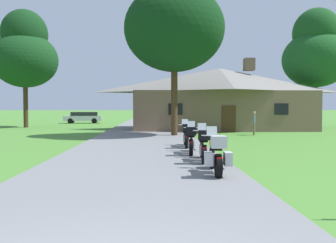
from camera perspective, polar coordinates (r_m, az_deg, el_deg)
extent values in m
plane|color=#4C8433|center=(23.30, -3.79, -2.52)|extent=(500.00, 500.00, 0.00)
cube|color=slate|center=(21.31, -3.93, -2.88)|extent=(6.40, 80.00, 0.06)
cylinder|color=black|center=(11.01, 7.12, -5.88)|extent=(0.14, 0.64, 0.64)
cylinder|color=black|center=(9.60, 8.16, -7.08)|extent=(0.18, 0.65, 0.64)
cube|color=silver|center=(10.28, 7.62, -6.13)|extent=(0.29, 0.57, 0.30)
ellipsoid|color=gold|center=(10.48, 7.45, -3.48)|extent=(0.32, 0.53, 0.26)
cube|color=black|center=(10.04, 7.78, -4.26)|extent=(0.30, 0.53, 0.10)
cylinder|color=silver|center=(10.90, 7.16, -2.26)|extent=(0.66, 0.06, 0.03)
cylinder|color=silver|center=(10.97, 7.13, -4.01)|extent=(0.07, 0.24, 0.73)
cube|color=#B2BCC6|center=(10.99, 7.10, -1.49)|extent=(0.32, 0.12, 0.27)
sphere|color=silver|center=(10.91, 7.16, -2.99)|extent=(0.11, 0.11, 0.11)
cube|color=#B7B7BC|center=(9.47, 8.22, -3.31)|extent=(0.42, 0.38, 0.32)
cube|color=red|center=(9.35, 8.35, -5.95)|extent=(0.14, 0.04, 0.06)
cylinder|color=silver|center=(9.95, 8.70, -7.34)|extent=(0.09, 0.55, 0.07)
cube|color=#B7B7BC|center=(9.59, 6.57, -6.00)|extent=(0.22, 0.41, 0.36)
cube|color=#B7B7BC|center=(9.66, 9.66, -5.95)|extent=(0.22, 0.41, 0.36)
cylinder|color=black|center=(13.30, 5.52, -4.47)|extent=(0.17, 0.65, 0.64)
cylinder|color=black|center=(11.87, 5.87, -5.28)|extent=(0.21, 0.65, 0.64)
cube|color=silver|center=(12.56, 5.69, -4.59)|extent=(0.31, 0.58, 0.30)
ellipsoid|color=silver|center=(12.77, 5.63, -2.45)|extent=(0.34, 0.54, 0.26)
cube|color=black|center=(12.32, 5.74, -3.04)|extent=(0.32, 0.54, 0.10)
cylinder|color=silver|center=(13.19, 5.54, -1.47)|extent=(0.66, 0.09, 0.03)
cylinder|color=silver|center=(13.26, 5.52, -2.93)|extent=(0.08, 0.24, 0.73)
cube|color=#B2BCC6|center=(13.29, 5.52, -0.84)|extent=(0.33, 0.14, 0.27)
sphere|color=silver|center=(13.20, 5.54, -2.08)|extent=(0.11, 0.11, 0.11)
cube|color=black|center=(11.75, 5.89, -2.22)|extent=(0.43, 0.39, 0.32)
cube|color=red|center=(11.62, 5.93, -4.33)|extent=(0.14, 0.04, 0.06)
cylinder|color=silver|center=(12.21, 6.44, -5.55)|extent=(0.12, 0.55, 0.07)
cylinder|color=black|center=(15.26, 3.77, -3.60)|extent=(0.18, 0.65, 0.64)
cylinder|color=black|center=(13.82, 3.76, -4.21)|extent=(0.22, 0.65, 0.64)
cube|color=silver|center=(14.51, 3.77, -3.66)|extent=(0.32, 0.58, 0.30)
ellipsoid|color=#B2B5BC|center=(14.73, 3.77, -1.82)|extent=(0.35, 0.55, 0.26)
cube|color=black|center=(14.28, 3.77, -2.31)|extent=(0.33, 0.55, 0.10)
cylinder|color=silver|center=(15.16, 3.78, -0.98)|extent=(0.66, 0.10, 0.03)
cylinder|color=silver|center=(15.22, 3.78, -2.25)|extent=(0.09, 0.24, 0.73)
cube|color=#B2BCC6|center=(15.25, 3.78, -0.44)|extent=(0.33, 0.14, 0.27)
sphere|color=silver|center=(15.17, 3.78, -1.51)|extent=(0.11, 0.11, 0.11)
cube|color=black|center=(13.72, 3.77, -1.57)|extent=(0.44, 0.40, 0.32)
cube|color=red|center=(13.58, 3.76, -3.37)|extent=(0.14, 0.04, 0.06)
cylinder|color=silver|center=(14.15, 4.33, -4.47)|extent=(0.13, 0.55, 0.07)
cylinder|color=black|center=(17.73, 2.76, -2.78)|extent=(0.13, 0.64, 0.64)
cylinder|color=black|center=(16.29, 3.05, -3.23)|extent=(0.17, 0.64, 0.64)
cube|color=silver|center=(16.98, 2.91, -2.80)|extent=(0.28, 0.57, 0.30)
ellipsoid|color=maroon|center=(17.21, 2.86, -1.23)|extent=(0.32, 0.53, 0.26)
cube|color=black|center=(16.76, 2.95, -1.63)|extent=(0.30, 0.53, 0.10)
cylinder|color=silver|center=(17.64, 2.77, -0.53)|extent=(0.66, 0.05, 0.03)
cylinder|color=silver|center=(17.70, 2.77, -1.62)|extent=(0.07, 0.24, 0.73)
cube|color=#B2BCC6|center=(17.73, 2.76, -0.06)|extent=(0.32, 0.12, 0.27)
sphere|color=silver|center=(17.65, 2.77, -0.98)|extent=(0.11, 0.11, 0.11)
cube|color=black|center=(16.20, 3.07, -0.99)|extent=(0.41, 0.37, 0.32)
cube|color=red|center=(16.06, 3.10, -2.50)|extent=(0.14, 0.03, 0.06)
cylinder|color=silver|center=(16.63, 3.47, -3.46)|extent=(0.09, 0.55, 0.07)
cube|color=brown|center=(32.14, 8.27, 1.73)|extent=(15.03, 8.18, 3.31)
pyramid|color=gray|center=(32.23, 8.29, 6.61)|extent=(15.94, 8.67, 2.17)
cube|color=brown|center=(32.97, 12.99, 8.98)|extent=(0.90, 0.90, 1.10)
cube|color=#472D19|center=(28.11, 9.80, 0.41)|extent=(1.10, 0.08, 2.10)
cube|color=black|center=(27.52, 1.21, 2.02)|extent=(1.10, 0.06, 0.90)
cube|color=black|center=(29.27, 17.90, 1.92)|extent=(1.10, 0.06, 0.90)
cylinder|color=#75664C|center=(25.34, 13.77, -1.22)|extent=(0.14, 0.14, 0.86)
cylinder|color=#75664C|center=(25.52, 13.75, -1.19)|extent=(0.14, 0.14, 0.86)
cube|color=gray|center=(25.40, 13.77, 0.39)|extent=(0.30, 0.40, 0.56)
cylinder|color=gray|center=(25.17, 13.79, 0.33)|extent=(0.09, 0.09, 0.58)
cylinder|color=gray|center=(25.63, 13.75, 0.37)|extent=(0.09, 0.09, 0.58)
sphere|color=tan|center=(25.39, 13.78, 1.34)|extent=(0.21, 0.21, 0.21)
cylinder|color=#B2AD99|center=(25.39, 13.78, 1.57)|extent=(0.22, 0.22, 0.05)
cylinder|color=#422D19|center=(23.93, 1.02, 4.05)|extent=(0.44, 0.44, 5.38)
ellipsoid|color=#0F3314|center=(24.50, 1.03, 14.75)|extent=(6.77, 6.77, 5.75)
cylinder|color=#422D19|center=(37.12, -22.05, 2.84)|extent=(0.44, 0.44, 4.84)
ellipsoid|color=#143D19|center=(37.41, -22.14, 9.20)|extent=(6.27, 6.27, 5.33)
ellipsoid|color=#123716|center=(37.80, -22.20, 12.97)|extent=(4.39, 4.39, 4.70)
cylinder|color=#422D19|center=(37.80, 22.71, 2.87)|extent=(0.44, 0.44, 4.91)
ellipsoid|color=#194C1E|center=(38.10, 22.81, 9.24)|extent=(6.46, 6.46, 5.49)
ellipsoid|color=#16441B|center=(38.50, 22.87, 13.06)|extent=(4.52, 4.52, 4.85)
cube|color=#ADAFB7|center=(45.11, -13.61, 0.52)|extent=(4.77, 2.32, 0.60)
cube|color=black|center=(45.08, -13.36, 1.20)|extent=(3.37, 1.95, 0.48)
cylinder|color=black|center=(44.44, -15.53, 0.09)|extent=(0.66, 0.29, 0.64)
cylinder|color=black|center=(46.11, -15.27, 0.16)|extent=(0.66, 0.29, 0.64)
cylinder|color=black|center=(44.17, -11.86, 0.11)|extent=(0.66, 0.29, 0.64)
cylinder|color=black|center=(45.86, -11.73, 0.18)|extent=(0.66, 0.29, 0.64)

